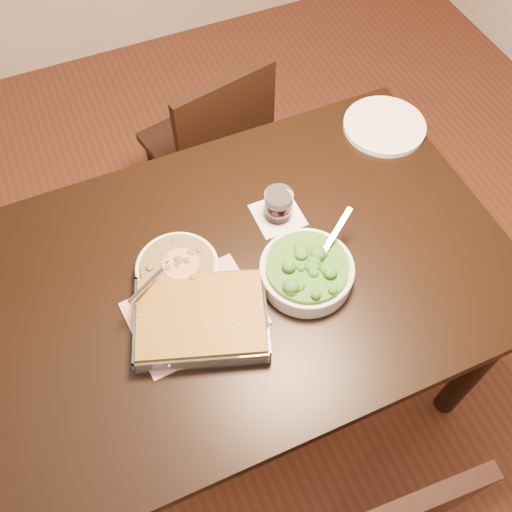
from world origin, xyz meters
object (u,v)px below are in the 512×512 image
table (238,290)px  chair_far (213,145)px  broccoli_bowl (307,271)px  stew_bowl (178,269)px  wine_tumbler (278,204)px  baking_dish (201,319)px  dinner_plate (384,126)px

table → chair_far: (0.19, 0.71, -0.20)m
table → broccoli_bowl: (0.15, -0.08, 0.13)m
stew_bowl → wine_tumbler: bearing=13.3°
chair_far → broccoli_bowl: bearing=75.2°
baking_dish → wine_tumbler: (0.30, 0.22, 0.02)m
baking_dish → stew_bowl: bearing=111.3°
table → dinner_plate: bearing=26.1°
broccoli_bowl → chair_far: bearing=87.4°
broccoli_bowl → wine_tumbler: 0.21m
stew_bowl → baking_dish: stew_bowl is taller
stew_bowl → baking_dish: size_ratio=0.56×
wine_tumbler → dinner_plate: size_ratio=0.35×
broccoli_bowl → dinner_plate: (0.45, 0.38, -0.02)m
stew_bowl → table: bearing=-19.3°
baking_dish → dinner_plate: baking_dish is taller
stew_bowl → wine_tumbler: 0.32m
stew_bowl → broccoli_bowl: 0.32m
baking_dish → chair_far: 0.93m
wine_tumbler → baking_dish: bearing=-143.5°
table → wine_tumbler: wine_tumbler is taller
chair_far → dinner_plate: bearing=122.4°
table → stew_bowl: size_ratio=6.74×
table → baking_dish: size_ratio=3.80×
stew_bowl → baking_dish: bearing=-87.5°
baking_dish → broccoli_bowl: bearing=22.3°
table → broccoli_bowl: 0.22m
chair_far → wine_tumbler: bearing=75.9°
baking_dish → wine_tumbler: 0.38m
broccoli_bowl → baking_dish: (-0.28, -0.02, -0.00)m
dinner_plate → wine_tumbler: bearing=-158.2°
baking_dish → chair_far: bearing=87.2°
table → broccoli_bowl: size_ratio=5.68×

